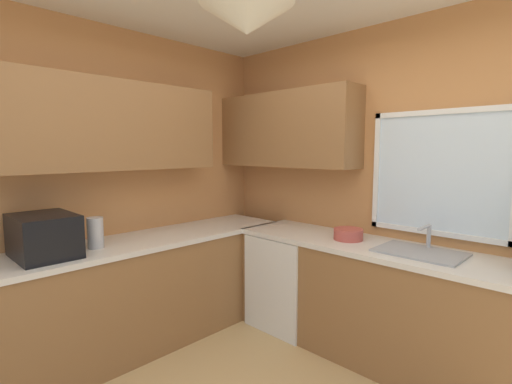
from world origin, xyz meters
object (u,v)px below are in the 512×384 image
object	(u,v)px
sink_assembly	(420,251)
kettle	(95,233)
dishwasher	(291,279)
bowl	(348,234)
microwave	(44,236)

from	to	relation	value
sink_assembly	kettle	bearing A→B (deg)	-139.08
dishwasher	bowl	distance (m)	0.76
dishwasher	microwave	distance (m)	2.05
dishwasher	bowl	bearing A→B (deg)	3.03
kettle	bowl	bearing A→B (deg)	51.75
microwave	sink_assembly	distance (m)	2.60
kettle	bowl	size ratio (longest dim) A/B	0.98
dishwasher	sink_assembly	size ratio (longest dim) A/B	1.49
kettle	bowl	distance (m)	1.95
sink_assembly	dishwasher	bearing A→B (deg)	-178.14
kettle	sink_assembly	size ratio (longest dim) A/B	0.40
dishwasher	sink_assembly	bearing A→B (deg)	1.86
microwave	kettle	size ratio (longest dim) A/B	2.10
microwave	bowl	xyz separation A→B (m)	(1.23, 1.87, -0.10)
bowl	dishwasher	bearing A→B (deg)	-176.97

